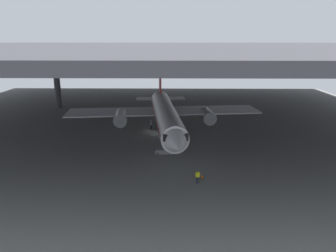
% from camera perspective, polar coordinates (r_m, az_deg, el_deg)
% --- Properties ---
extents(ground_plane, '(110.00, 110.00, 0.00)m').
position_cam_1_polar(ground_plane, '(59.82, -1.65, -1.23)').
color(ground_plane, slate).
extents(hangar_structure, '(121.00, 99.00, 15.97)m').
position_cam_1_polar(hangar_structure, '(71.00, -1.32, 14.03)').
color(hangar_structure, '#4C4F54').
rests_on(hangar_structure, ground_plane).
extents(airplane_main, '(39.02, 40.21, 12.42)m').
position_cam_1_polar(airplane_main, '(59.06, -0.47, 2.21)').
color(airplane_main, white).
rests_on(airplane_main, ground_plane).
extents(boarding_stairs, '(4.53, 1.93, 4.86)m').
position_cam_1_polar(boarding_stairs, '(49.23, -0.13, -4.08)').
color(boarding_stairs, slate).
rests_on(boarding_stairs, ground_plane).
extents(crew_worker_near_nose, '(0.54, 0.29, 1.74)m').
position_cam_1_polar(crew_worker_near_nose, '(39.23, 5.41, -9.11)').
color(crew_worker_near_nose, '#232838').
rests_on(crew_worker_near_nose, ground_plane).
extents(crew_worker_by_stairs, '(0.45, 0.39, 1.73)m').
position_cam_1_polar(crew_worker_by_stairs, '(52.72, 0.25, -2.44)').
color(crew_worker_by_stairs, '#232838').
rests_on(crew_worker_by_stairs, ground_plane).
extents(traffic_cone_orange, '(0.36, 0.36, 0.60)m').
position_cam_1_polar(traffic_cone_orange, '(40.90, 6.25, -9.14)').
color(traffic_cone_orange, black).
rests_on(traffic_cone_orange, ground_plane).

